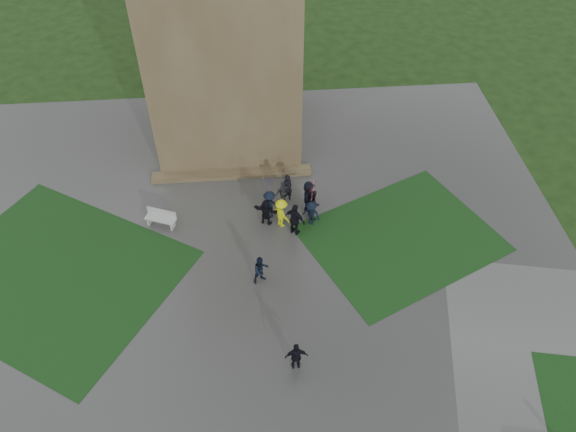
{
  "coord_description": "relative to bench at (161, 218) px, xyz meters",
  "views": [
    {
      "loc": [
        1.17,
        -13.76,
        20.95
      ],
      "look_at": [
        2.81,
        5.9,
        1.2
      ],
      "focal_mm": 35.0,
      "sensor_mm": 36.0,
      "label": 1
    }
  ],
  "objects": [
    {
      "name": "plaza",
      "position": [
        3.65,
        -4.99,
        -0.49
      ],
      "size": [
        34.0,
        34.0,
        0.02
      ],
      "primitive_type": "cube",
      "color": "#373735",
      "rests_on": "ground"
    },
    {
      "name": "pedestrian_near",
      "position": [
        6.16,
        -8.78,
        0.32
      ],
      "size": [
        0.94,
        0.54,
        1.6
      ],
      "primitive_type": "imported",
      "rotation": [
        0.0,
        0.0,
        3.15
      ],
      "color": "black",
      "rests_on": "plaza"
    },
    {
      "name": "ground",
      "position": [
        3.65,
        -6.99,
        -0.5
      ],
      "size": [
        120.0,
        120.0,
        0.0
      ],
      "primitive_type": "plane",
      "color": "black"
    },
    {
      "name": "tower_plinth",
      "position": [
        3.65,
        3.61,
        -0.37
      ],
      "size": [
        9.0,
        0.8,
        0.22
      ],
      "primitive_type": "cube",
      "color": "brown",
      "rests_on": "plaza"
    },
    {
      "name": "lawn_inset_right",
      "position": [
        12.15,
        -1.99,
        -0.48
      ],
      "size": [
        11.12,
        10.15,
        0.01
      ],
      "primitive_type": "cube",
      "rotation": [
        0.0,
        0.0,
        0.44
      ],
      "color": "black",
      "rests_on": "plaza"
    },
    {
      "name": "visitor_cluster",
      "position": [
        6.73,
        -0.01,
        0.65
      ],
      "size": [
        3.64,
        3.42,
        2.59
      ],
      "color": "black",
      "rests_on": "plaza"
    },
    {
      "name": "pedestrian_mid",
      "position": [
        4.95,
        -4.11,
        0.31
      ],
      "size": [
        0.88,
        0.71,
        1.58
      ],
      "primitive_type": "imported",
      "rotation": [
        0.0,
        0.0,
        0.41
      ],
      "color": "black",
      "rests_on": "plaza"
    },
    {
      "name": "lawn_inset_left",
      "position": [
        -4.85,
        -2.99,
        -0.48
      ],
      "size": [
        14.1,
        13.46,
        0.01
      ],
      "primitive_type": "cube",
      "rotation": [
        0.0,
        0.0,
        -0.56
      ],
      "color": "black",
      "rests_on": "plaza"
    },
    {
      "name": "bench",
      "position": [
        0.0,
        0.0,
        0.0
      ],
      "size": [
        1.69,
        1.06,
        0.94
      ],
      "rotation": [
        0.0,
        0.0,
        -0.37
      ],
      "color": "#B9B8B4",
      "rests_on": "plaza"
    }
  ]
}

